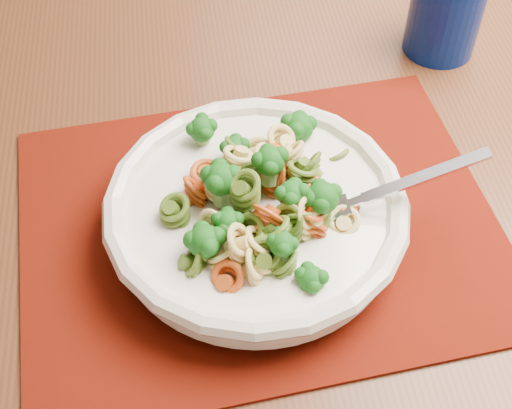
{
  "coord_description": "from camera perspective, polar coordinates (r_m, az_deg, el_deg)",
  "views": [
    {
      "loc": [
        -0.44,
        -0.99,
        1.28
      ],
      "look_at": [
        -0.44,
        -0.6,
        0.82
      ],
      "focal_mm": 50.0,
      "sensor_mm": 36.0,
      "label": 1
    }
  ],
  "objects": [
    {
      "name": "tumbler",
      "position": [
        0.83,
        14.94,
        14.75
      ],
      "size": [
        0.08,
        0.08,
        0.1
      ],
      "primitive_type": "cylinder",
      "color": "navy",
      "rests_on": "dining_table"
    },
    {
      "name": "pasta_bowl",
      "position": [
        0.62,
        -0.0,
        -0.58
      ],
      "size": [
        0.26,
        0.26,
        0.05
      ],
      "color": "silver",
      "rests_on": "placemat"
    },
    {
      "name": "placemat",
      "position": [
        0.65,
        0.29,
        -1.65
      ],
      "size": [
        0.49,
        0.42,
        0.0
      ],
      "primitive_type": "cube",
      "rotation": [
        0.0,
        0.0,
        0.22
      ],
      "color": "#581203",
      "rests_on": "dining_table"
    },
    {
      "name": "fork",
      "position": [
        0.6,
        6.3,
        -0.37
      ],
      "size": [
        0.18,
        0.06,
        0.08
      ],
      "primitive_type": null,
      "rotation": [
        0.0,
        -0.35,
        0.18
      ],
      "color": "silver",
      "rests_on": "pasta_bowl"
    },
    {
      "name": "pasta_broccoli_heap",
      "position": [
        0.6,
        0.0,
        0.37
      ],
      "size": [
        0.22,
        0.22,
        0.06
      ],
      "primitive_type": null,
      "color": "tan",
      "rests_on": "pasta_bowl"
    },
    {
      "name": "dining_table",
      "position": [
        0.83,
        -2.97,
        0.31
      ],
      "size": [
        1.36,
        0.98,
        0.77
      ],
      "rotation": [
        0.0,
        0.0,
        0.14
      ],
      "color": "#4F2B16",
      "rests_on": "ground"
    }
  ]
}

